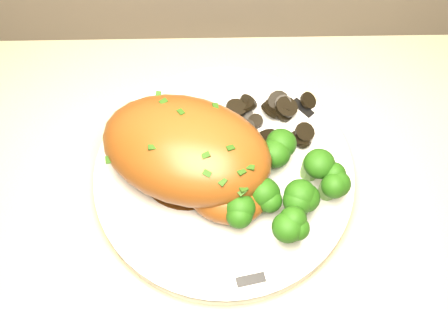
{
  "coord_description": "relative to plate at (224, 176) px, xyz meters",
  "views": [
    {
      "loc": [
        0.57,
        1.47,
        1.56
      ],
      "look_at": [
        0.57,
        1.76,
        1.0
      ],
      "focal_mm": 45.0,
      "sensor_mm": 36.0,
      "label": 1
    }
  ],
  "objects": [
    {
      "name": "plate",
      "position": [
        0.0,
        0.0,
        0.0
      ],
      "size": [
        0.3,
        0.3,
        0.02
      ],
      "primitive_type": "cylinder",
      "rotation": [
        0.0,
        0.0,
        -0.02
      ],
      "color": "silver",
      "rests_on": "counter"
    },
    {
      "name": "rim_accent_2",
      "position": [
        0.03,
        -0.13,
        0.01
      ],
      "size": [
        0.03,
        0.02,
        0.0
      ],
      "primitive_type": "cube",
      "rotation": [
        0.0,
        0.0,
        6.48
      ],
      "color": "black",
      "rests_on": "plate"
    },
    {
      "name": "rim_accent_1",
      "position": [
        -0.12,
        0.04,
        0.01
      ],
      "size": [
        0.02,
        0.03,
        0.0
      ],
      "primitive_type": "cube",
      "rotation": [
        0.0,
        0.0,
        4.39
      ],
      "color": "black",
      "rests_on": "plate"
    },
    {
      "name": "mushroom_pile",
      "position": [
        0.06,
        0.06,
        0.02
      ],
      "size": [
        0.1,
        0.08,
        0.03
      ],
      "color": "black",
      "rests_on": "plate"
    },
    {
      "name": "chicken_breast",
      "position": [
        -0.04,
        0.0,
        0.05
      ],
      "size": [
        0.22,
        0.19,
        0.07
      ],
      "rotation": [
        0.0,
        0.0,
        -0.34
      ],
      "color": "brown",
      "rests_on": "plate"
    },
    {
      "name": "gravy_pool",
      "position": [
        -0.04,
        0.01,
        0.01
      ],
      "size": [
        0.11,
        0.11,
        0.0
      ],
      "primitive_type": "cylinder",
      "color": "#3F210B",
      "rests_on": "plate"
    },
    {
      "name": "rim_accent_0",
      "position": [
        0.1,
        0.09,
        0.01
      ],
      "size": [
        0.03,
        0.03,
        0.0
      ],
      "primitive_type": "cube",
      "rotation": [
        0.0,
        0.0,
        2.29
      ],
      "color": "black",
      "rests_on": "plate"
    },
    {
      "name": "broccoli_florets",
      "position": [
        0.05,
        -0.03,
        0.04
      ],
      "size": [
        0.14,
        0.12,
        0.05
      ],
      "rotation": [
        0.0,
        0.0,
        0.11
      ],
      "color": "#588839",
      "rests_on": "plate"
    }
  ]
}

